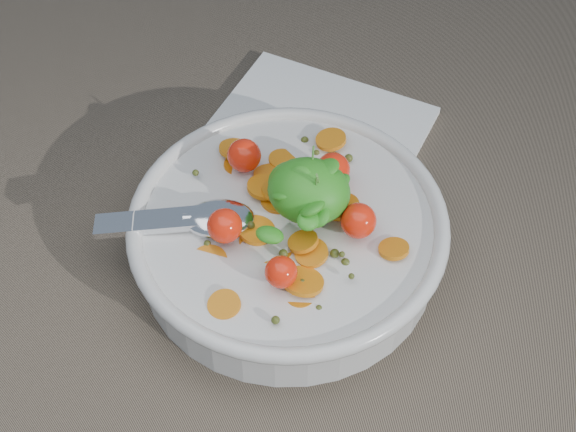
# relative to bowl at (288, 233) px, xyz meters

# --- Properties ---
(ground) EXTENTS (6.00, 6.00, 0.00)m
(ground) POSITION_rel_bowl_xyz_m (-0.03, -0.03, -0.03)
(ground) COLOR #736452
(ground) RESTS_ON ground
(bowl) EXTENTS (0.26, 0.24, 0.10)m
(bowl) POSITION_rel_bowl_xyz_m (0.00, 0.00, 0.00)
(bowl) COLOR silver
(bowl) RESTS_ON ground
(napkin) EXTENTS (0.21, 0.19, 0.01)m
(napkin) POSITION_rel_bowl_xyz_m (-0.01, 0.13, -0.03)
(napkin) COLOR white
(napkin) RESTS_ON ground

